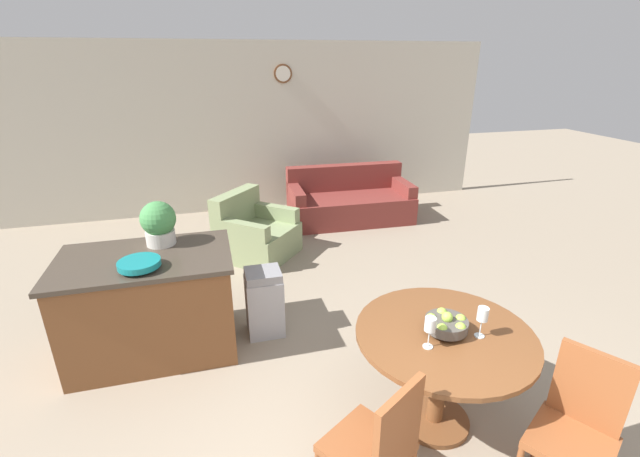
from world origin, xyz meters
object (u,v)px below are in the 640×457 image
dining_chair_near_left (378,444)px  dining_chair_near_right (578,424)px  dining_table (442,354)px  trash_bin (264,302)px  wine_glass_right (483,315)px  potted_plant (159,223)px  fruit_bowl (446,323)px  kitchen_island (151,305)px  teal_bowl (139,264)px  armchair (255,235)px  couch (349,202)px  wine_glass_left (430,326)px

dining_chair_near_left → dining_chair_near_right: same height
dining_table → trash_bin: 1.75m
wine_glass_right → potted_plant: bearing=140.0°
dining_chair_near_left → wine_glass_right: size_ratio=4.41×
dining_chair_near_left → fruit_bowl: (0.66, 0.49, 0.33)m
wine_glass_right → kitchen_island: size_ratio=0.15×
dining_table → wine_glass_right: wine_glass_right is taller
dining_table → trash_bin: (-1.01, 1.41, -0.27)m
dining_chair_near_right → potted_plant: (-2.35, 2.29, 0.61)m
teal_bowl → armchair: (1.10, 1.99, -0.68)m
kitchen_island → trash_bin: 0.99m
trash_bin → couch: size_ratio=0.34×
wine_glass_right → kitchen_island: wine_glass_right is taller
dining_chair_near_left → wine_glass_right: bearing=-6.3°
trash_bin → couch: 3.22m
dining_chair_near_left → trash_bin: (-0.35, 1.90, -0.19)m
dining_chair_near_right → wine_glass_right: wine_glass_right is taller
wine_glass_left → trash_bin: wine_glass_left is taller
wine_glass_left → trash_bin: 1.83m
wine_glass_left → dining_chair_near_right: bearing=-39.2°
dining_chair_near_left → trash_bin: dining_chair_near_left is taller
dining_table → dining_chair_near_left: dining_chair_near_left is taller
wine_glass_left → kitchen_island: size_ratio=0.15×
kitchen_island → wine_glass_right: bearing=-34.3°
dining_table → fruit_bowl: (0.00, -0.00, 0.24)m
kitchen_island → armchair: (1.10, 1.76, -0.18)m
couch → kitchen_island: bearing=-133.3°
fruit_bowl → wine_glass_left: 0.23m
wine_glass_left → couch: (0.92, 4.21, -0.64)m
dining_table → teal_bowl: size_ratio=3.66×
teal_bowl → potted_plant: bearing=74.6°
wine_glass_right → armchair: bearing=108.4°
potted_plant → wine_glass_left: bearing=-46.0°
trash_bin → potted_plant: bearing=165.1°
kitchen_island → potted_plant: 0.71m
dining_table → armchair: (-0.89, 3.15, -0.31)m
potted_plant → trash_bin: size_ratio=0.60×
trash_bin → armchair: 1.75m
kitchen_island → teal_bowl: 0.55m
dining_chair_near_right → fruit_bowl: bearing=5.4°
kitchen_island → teal_bowl: (0.00, -0.23, 0.51)m
wine_glass_right → fruit_bowl: bearing=153.9°
fruit_bowl → teal_bowl: (-1.99, 1.17, 0.13)m
wine_glass_right → potted_plant: potted_plant is taller
armchair → couch: bearing=-18.3°
potted_plant → teal_bowl: bearing=-105.4°
kitchen_island → teal_bowl: size_ratio=4.39×
wine_glass_left → kitchen_island: wine_glass_left is taller
dining_table → wine_glass_left: 0.40m
wine_glass_right → potted_plant: size_ratio=0.55×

